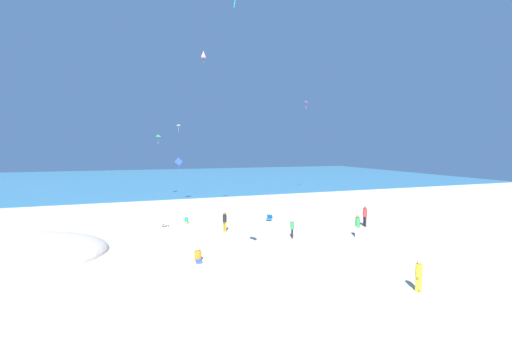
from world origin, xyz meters
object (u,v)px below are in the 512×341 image
Objects in this scene: kite_blue at (179,162)px; kite_pink at (203,54)px; beach_chair_far_right at (269,218)px; person_6 at (198,256)px; person_0 at (225,220)px; person_5 at (292,227)px; kite_purple at (306,102)px; person_3 at (365,215)px; beach_chair_far_left at (164,224)px; person_1 at (419,274)px; kite_green at (158,136)px; person_2 at (358,224)px; kite_white at (179,125)px; person_4 at (186,220)px.

kite_pink is at bearing -76.90° from kite_blue.
beach_chair_far_right is 0.95× the size of person_6.
beach_chair_far_right is at bearing 175.09° from person_0.
kite_purple is (11.30, 19.70, 12.58)m from person_5.
person_3 is (11.47, -2.11, 0.10)m from person_0.
beach_chair_far_right is (9.09, -0.82, 0.02)m from beach_chair_far_left.
kite_pink is at bearing -89.67° from beach_chair_far_right.
person_3 is at bearing -130.76° from person_1.
kite_green reaches higher than person_5.
beach_chair_far_left is at bearing 159.31° from person_5.
beach_chair_far_left is at bearing -56.69° from beach_chair_far_right.
person_6 is 0.72× the size of kite_pink.
person_3 is at bearing -50.43° from kite_blue.
kite_purple is at bearing 31.52° from beach_chair_far_left.
kite_green is (-13.84, 22.50, 7.24)m from person_2.
person_5 is 1.20× the size of kite_pink.
person_6 is 0.44× the size of kite_blue.
kite_green is (-9.25, 21.14, 7.43)m from person_5.
person_3 reaches higher than beach_chair_far_left.
person_3 is at bearing 23.16° from person_5.
beach_chair_far_left is 15.54m from kite_white.
kite_blue is at bearing -52.46° from kite_green.
person_3 is at bearing -102.56° from kite_purple.
person_4 is at bearing -127.24° from kite_pink.
person_2 reaches higher than person_0.
person_6 is at bearing -100.15° from kite_pink.
kite_purple is (11.05, 14.26, 13.12)m from beach_chair_far_right.
beach_chair_far_left is 0.41× the size of person_5.
person_4 is at bearing -144.77° from kite_purple.
person_3 reaches higher than beach_chair_far_right.
beach_chair_far_left is 0.30× the size of kite_blue.
person_5 reaches higher than beach_chair_far_right.
kite_green reaches higher than person_6.
person_2 reaches higher than person_4.
beach_chair_far_right is at bearing 151.10° from person_3.
person_6 is at bearing 7.82° from person_4.
beach_chair_far_left is at bearing -68.82° from person_1.
kite_pink is at bearing 165.72° from person_6.
person_3 is 1.25× the size of person_5.
kite_white reaches higher than kite_green.
person_5 is (8.84, -6.26, 0.56)m from beach_chair_far_left.
person_2 is at bearing -107.69° from kite_purple.
kite_green is at bearing 128.26° from person_5.
person_1 is (1.75, -14.57, 0.59)m from beach_chair_far_right.
person_3 is 22.44m from kite_blue.
person_0 is 1.12× the size of person_5.
person_5 is 1.33× the size of kite_white.
person_0 is 1.49× the size of kite_white.
kite_green reaches higher than person_0.
person_3 is 2.60× the size of person_4.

